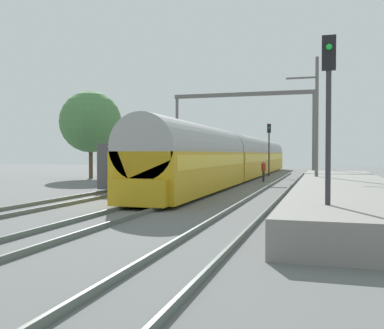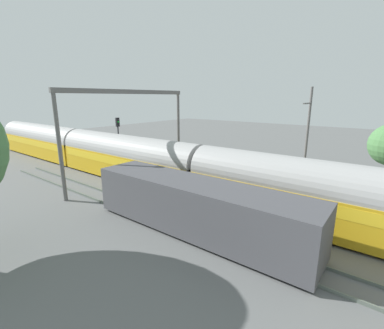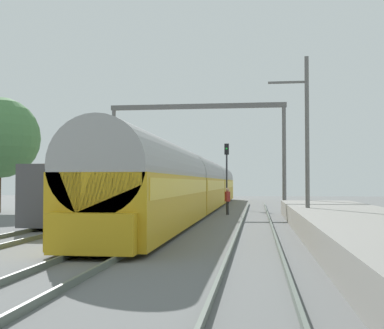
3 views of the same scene
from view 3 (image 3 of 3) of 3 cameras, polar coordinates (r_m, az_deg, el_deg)
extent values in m
plane|color=#5F6161|center=(18.69, -6.32, -8.39)|extent=(120.00, 120.00, 0.00)
cube|color=#576158|center=(20.45, -20.24, -7.51)|extent=(0.08, 60.00, 0.16)
cube|color=#576158|center=(19.83, -16.53, -7.72)|extent=(0.08, 60.00, 0.16)
cube|color=#576158|center=(18.86, -8.46, -8.08)|extent=(0.08, 60.00, 0.16)
cube|color=#576158|center=(18.52, -4.14, -8.21)|extent=(0.08, 60.00, 0.16)
cube|color=#576158|center=(18.18, 4.85, -8.32)|extent=(0.08, 60.00, 0.16)
cube|color=#576158|center=(18.17, 9.42, -8.31)|extent=(0.08, 60.00, 0.16)
cube|color=gray|center=(20.46, 17.97, -6.49)|extent=(4.40, 28.00, 0.90)
cube|color=gold|center=(21.75, -4.29, -4.17)|extent=(2.90, 16.00, 2.20)
cube|color=gold|center=(21.73, -4.28, -2.51)|extent=(2.93, 15.36, 0.64)
cylinder|color=#9D9D9D|center=(21.74, -4.28, -0.75)|extent=(2.84, 16.00, 2.84)
cube|color=gold|center=(37.90, 0.71, -3.27)|extent=(2.90, 16.00, 2.20)
cube|color=gold|center=(37.89, 0.70, -2.32)|extent=(2.93, 15.36, 0.64)
cylinder|color=#9D9D9D|center=(37.89, 0.70, -1.30)|extent=(2.84, 16.00, 2.84)
cube|color=gold|center=(54.17, 2.71, -2.90)|extent=(2.90, 16.00, 2.20)
cube|color=gold|center=(54.16, 2.70, -2.23)|extent=(2.93, 15.36, 0.64)
cylinder|color=#9D9D9D|center=(54.17, 2.70, -1.52)|extent=(2.84, 16.00, 2.84)
cube|color=gold|center=(13.82, -11.26, -7.66)|extent=(2.40, 0.50, 1.10)
cube|color=#47474C|center=(28.05, -10.70, -3.15)|extent=(2.80, 13.00, 2.70)
cube|color=black|center=(28.11, -10.72, -5.80)|extent=(2.52, 11.96, 0.10)
cylinder|color=#282828|center=(32.86, 4.01, -4.91)|extent=(0.24, 0.24, 0.85)
cube|color=maroon|center=(32.83, 4.00, -3.61)|extent=(0.38, 0.46, 0.64)
sphere|color=tan|center=(32.82, 4.00, -2.84)|extent=(0.24, 0.24, 0.24)
cylinder|color=#2D2D33|center=(41.27, 3.92, -1.90)|extent=(0.14, 0.14, 4.34)
cube|color=black|center=(41.36, 3.91, 1.73)|extent=(0.36, 0.20, 0.90)
sphere|color=#19D133|center=(41.24, 3.90, 1.80)|extent=(0.16, 0.16, 0.16)
cylinder|color=#5F5D5D|center=(38.44, -8.80, 0.49)|extent=(0.28, 0.28, 7.50)
cylinder|color=#5F5D5D|center=(36.97, 10.31, 0.59)|extent=(0.28, 0.28, 7.50)
cube|color=#5F5D5D|center=(37.56, 0.57, 6.55)|extent=(13.00, 0.24, 0.36)
cylinder|color=#5F5D5D|center=(24.33, 12.81, 2.56)|extent=(0.20, 0.20, 8.00)
cube|color=#5F5D5D|center=(24.64, 10.65, 9.06)|extent=(1.80, 0.10, 0.10)
camera|label=1|loc=(4.12, 146.73, 4.33)|focal=41.29mm
camera|label=2|loc=(27.48, -38.99, 9.24)|focal=25.22mm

